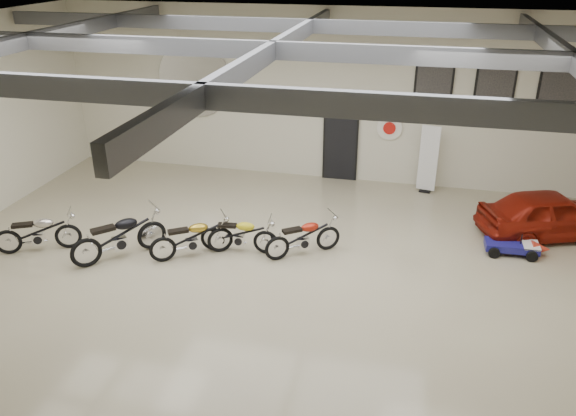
% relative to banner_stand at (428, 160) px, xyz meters
% --- Properties ---
extents(floor, '(16.00, 12.00, 0.01)m').
position_rel_banner_stand_xyz_m(floor, '(-3.07, -5.50, -0.97)').
color(floor, tan).
rests_on(floor, ground).
extents(ceiling, '(16.00, 12.00, 0.01)m').
position_rel_banner_stand_xyz_m(ceiling, '(-3.07, -5.50, 4.03)').
color(ceiling, slate).
rests_on(ceiling, back_wall).
extents(back_wall, '(16.00, 0.02, 5.00)m').
position_rel_banner_stand_xyz_m(back_wall, '(-3.07, 0.50, 1.53)').
color(back_wall, beige).
rests_on(back_wall, floor).
extents(ceiling_beams, '(15.80, 11.80, 0.32)m').
position_rel_banner_stand_xyz_m(ceiling_beams, '(-3.07, -5.50, 3.78)').
color(ceiling_beams, '#52545A').
rests_on(ceiling_beams, ceiling).
extents(door, '(0.92, 0.08, 2.10)m').
position_rel_banner_stand_xyz_m(door, '(-2.57, 0.45, 0.08)').
color(door, black).
rests_on(door, back_wall).
extents(logo_plaque, '(2.30, 0.06, 1.16)m').
position_rel_banner_stand_xyz_m(logo_plaque, '(-7.07, 0.45, 1.83)').
color(logo_plaque, silver).
rests_on(logo_plaque, back_wall).
extents(poster_left, '(1.05, 0.08, 1.35)m').
position_rel_banner_stand_xyz_m(poster_left, '(-0.07, 0.46, 2.13)').
color(poster_left, black).
rests_on(poster_left, back_wall).
extents(poster_mid, '(1.05, 0.08, 1.35)m').
position_rel_banner_stand_xyz_m(poster_mid, '(1.53, 0.46, 2.13)').
color(poster_mid, black).
rests_on(poster_mid, back_wall).
extents(poster_right, '(1.05, 0.08, 1.35)m').
position_rel_banner_stand_xyz_m(poster_right, '(3.13, 0.46, 2.13)').
color(poster_right, black).
rests_on(poster_right, back_wall).
extents(oil_sign, '(0.72, 0.10, 0.72)m').
position_rel_banner_stand_xyz_m(oil_sign, '(-1.17, 0.45, 0.73)').
color(oil_sign, white).
rests_on(oil_sign, back_wall).
extents(banner_stand, '(0.56, 0.31, 1.94)m').
position_rel_banner_stand_xyz_m(banner_stand, '(0.00, 0.00, 0.00)').
color(banner_stand, white).
rests_on(banner_stand, floor).
extents(motorcycle_silver, '(1.94, 1.34, 0.97)m').
position_rel_banner_stand_xyz_m(motorcycle_silver, '(-8.69, -5.60, -0.48)').
color(motorcycle_silver, silver).
rests_on(motorcycle_silver, floor).
extents(motorcycle_black, '(1.96, 2.01, 1.12)m').
position_rel_banner_stand_xyz_m(motorcycle_black, '(-6.70, -5.45, -0.41)').
color(motorcycle_black, silver).
rests_on(motorcycle_black, floor).
extents(motorcycle_gold, '(1.89, 1.51, 0.97)m').
position_rel_banner_stand_xyz_m(motorcycle_gold, '(-5.13, -5.04, -0.48)').
color(motorcycle_gold, silver).
rests_on(motorcycle_gold, floor).
extents(motorcycle_yellow, '(1.82, 0.73, 0.92)m').
position_rel_banner_stand_xyz_m(motorcycle_yellow, '(-4.16, -4.58, -0.51)').
color(motorcycle_yellow, silver).
rests_on(motorcycle_yellow, floor).
extents(motorcycle_red, '(1.80, 1.51, 0.94)m').
position_rel_banner_stand_xyz_m(motorcycle_red, '(-2.69, -4.39, -0.50)').
color(motorcycle_red, silver).
rests_on(motorcycle_red, floor).
extents(go_kart, '(1.46, 0.69, 0.52)m').
position_rel_banner_stand_xyz_m(go_kart, '(2.09, -3.26, -0.71)').
color(go_kart, navy).
rests_on(go_kart, floor).
extents(vintage_car, '(2.51, 3.70, 1.17)m').
position_rel_banner_stand_xyz_m(vintage_car, '(2.93, -2.12, -0.38)').
color(vintage_car, maroon).
rests_on(vintage_car, floor).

